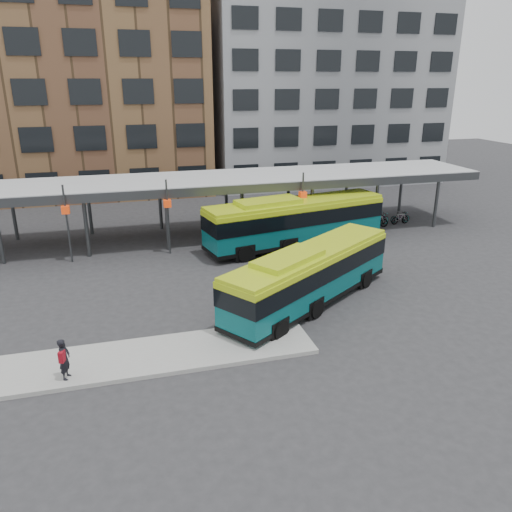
{
  "coord_description": "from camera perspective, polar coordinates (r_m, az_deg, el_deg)",
  "views": [
    {
      "loc": [
        -5.77,
        -21.08,
        10.67
      ],
      "look_at": [
        0.86,
        2.85,
        1.8
      ],
      "focal_mm": 35.0,
      "sensor_mm": 36.0,
      "label": 1
    }
  ],
  "objects": [
    {
      "name": "bus_rear",
      "position": [
        33.21,
        4.46,
        4.07
      ],
      "size": [
        12.67,
        5.04,
        3.42
      ],
      "rotation": [
        0.0,
        0.0,
        0.2
      ],
      "color": "#074D50",
      "rests_on": "ground"
    },
    {
      "name": "bike_rack",
      "position": [
        39.36,
        13.52,
        4.08
      ],
      "size": [
        6.06,
        1.66,
        0.98
      ],
      "color": "slate",
      "rests_on": "ground"
    },
    {
      "name": "ground",
      "position": [
        24.32,
        -0.15,
        -6.37
      ],
      "size": [
        120.0,
        120.0,
        0.0
      ],
      "primitive_type": "plane",
      "color": "#28282B",
      "rests_on": "ground"
    },
    {
      "name": "building_brick",
      "position": [
        53.25,
        -21.21,
        18.78
      ],
      "size": [
        26.0,
        14.0,
        22.0
      ],
      "primitive_type": "cube",
      "color": "brown",
      "rests_on": "ground"
    },
    {
      "name": "building_grey",
      "position": [
        57.37,
        7.21,
        18.85
      ],
      "size": [
        24.0,
        14.0,
        20.0
      ],
      "primitive_type": "cube",
      "color": "slate",
      "rests_on": "ground"
    },
    {
      "name": "canopy",
      "position": [
        35.08,
        -5.88,
        8.44
      ],
      "size": [
        40.0,
        6.53,
        4.8
      ],
      "color": "#999B9E",
      "rests_on": "ground"
    },
    {
      "name": "bus_front",
      "position": [
        24.63,
        6.17,
        -2.09
      ],
      "size": [
        10.49,
        8.17,
        3.06
      ],
      "rotation": [
        0.0,
        0.0,
        0.6
      ],
      "color": "#074D50",
      "rests_on": "ground"
    },
    {
      "name": "boarding_island",
      "position": [
        20.95,
        -12.84,
        -11.23
      ],
      "size": [
        14.0,
        3.0,
        0.18
      ],
      "primitive_type": "cube",
      "color": "gray",
      "rests_on": "ground"
    },
    {
      "name": "pedestrian",
      "position": [
        19.9,
        -21.05,
        -10.9
      ],
      "size": [
        0.53,
        0.67,
        1.6
      ],
      "rotation": [
        0.0,
        0.0,
        1.28
      ],
      "color": "black",
      "rests_on": "boarding_island"
    }
  ]
}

